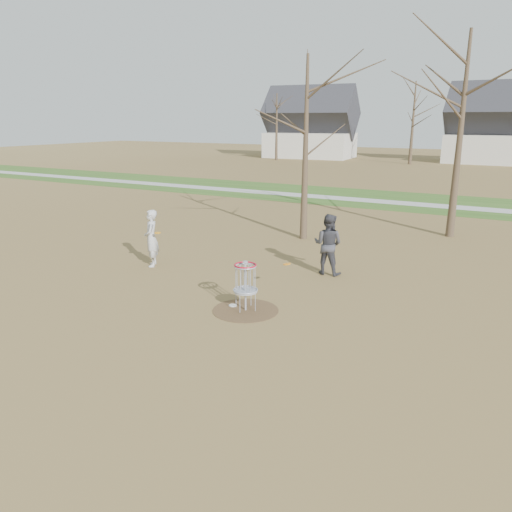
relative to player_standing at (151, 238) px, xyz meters
The scene contains 10 objects.
ground 5.51m from the player_standing, 22.92° to the right, with size 160.00×160.00×0.00m, color brown.
green_band 19.56m from the player_standing, 75.20° to the left, with size 160.00×8.00×0.01m, color #2D5119.
footpath 18.60m from the player_standing, 74.41° to the left, with size 160.00×1.50×0.01m, color #9E9E99.
dirt_circle 5.51m from the player_standing, 22.92° to the right, with size 1.80×1.80×0.01m, color #47331E.
player_standing is the anchor object (origin of this frame).
player_throwing 6.09m from the player_standing, 19.96° to the left, with size 0.99×0.77×2.03m, color #38383E.
disc_grounded 5.04m from the player_standing, 23.94° to the right, with size 0.22×0.22×0.02m, color silver.
discs_in_play 3.02m from the player_standing, ahead, with size 5.21×0.44×0.39m.
disc_golf_basket 5.42m from the player_standing, 22.92° to the right, with size 0.64×0.64×1.35m.
bare_trees 34.62m from the player_standing, 78.64° to the left, with size 52.62×44.98×9.00m.
Camera 1 is at (6.32, -10.94, 5.01)m, focal length 35.00 mm.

